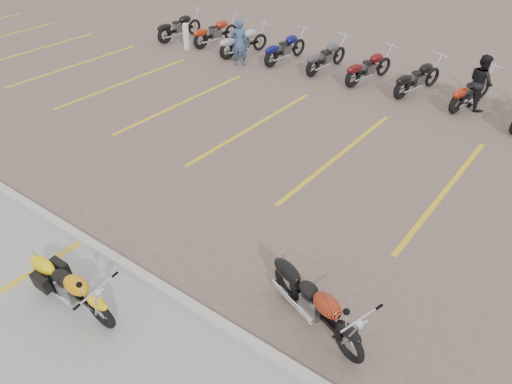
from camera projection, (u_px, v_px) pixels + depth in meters
ground at (240, 235)px, 9.89m from camera, size 100.00×100.00×0.00m
curb at (167, 291)px, 8.54m from camera, size 60.00×0.18×0.12m
parking_stripes at (339, 155)px, 12.53m from camera, size 38.00×5.50×0.01m
yellow_cruiser at (72, 287)px, 8.12m from camera, size 2.03×0.30×0.83m
flame_cruiser at (317, 303)px, 7.79m from camera, size 2.07×0.86×0.89m
person_a at (239, 43)px, 17.51m from camera, size 0.71×0.65×1.62m
person_b at (481, 82)px, 14.45m from camera, size 0.99×0.99×1.62m
bollard at (186, 37)px, 19.11m from camera, size 0.15×0.15×1.00m
bg_bike_row at (344, 62)px, 16.64m from camera, size 15.80×2.08×1.10m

